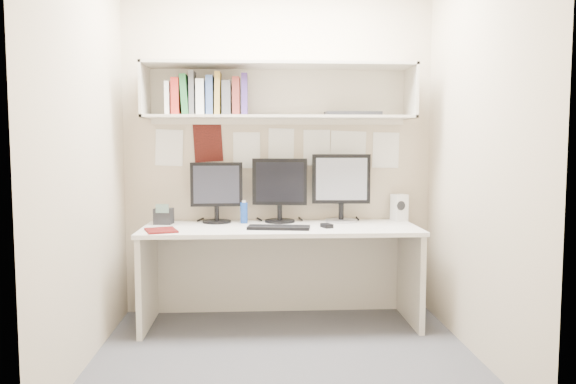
{
  "coord_description": "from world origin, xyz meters",
  "views": [
    {
      "loc": [
        -0.17,
        -3.41,
        1.34
      ],
      "look_at": [
        0.04,
        0.35,
        1.01
      ],
      "focal_mm": 35.0,
      "sensor_mm": 36.0,
      "label": 1
    }
  ],
  "objects": [
    {
      "name": "desk_phone",
      "position": [
        -0.87,
        0.8,
        0.79
      ],
      "size": [
        0.14,
        0.13,
        0.16
      ],
      "rotation": [
        0.0,
        0.0,
        -0.14
      ],
      "color": "black",
      "rests_on": "desk"
    },
    {
      "name": "wall_back",
      "position": [
        0.0,
        1.0,
        1.3
      ],
      "size": [
        2.4,
        0.02,
        2.6
      ],
      "primitive_type": "cube",
      "color": "#BCAB90",
      "rests_on": "ground"
    },
    {
      "name": "keyboard",
      "position": [
        -0.02,
        0.52,
        0.74
      ],
      "size": [
        0.45,
        0.21,
        0.02
      ],
      "primitive_type": "cube",
      "rotation": [
        0.0,
        0.0,
        -0.14
      ],
      "color": "black",
      "rests_on": "desk"
    },
    {
      "name": "wall_right",
      "position": [
        1.2,
        0.0,
        1.3
      ],
      "size": [
        0.02,
        2.0,
        2.6
      ],
      "primitive_type": "cube",
      "color": "#BCAB90",
      "rests_on": "ground"
    },
    {
      "name": "mouse",
      "position": [
        0.33,
        0.56,
        0.74
      ],
      "size": [
        0.09,
        0.11,
        0.03
      ],
      "primitive_type": "cube",
      "rotation": [
        0.0,
        0.0,
        0.38
      ],
      "color": "black",
      "rests_on": "desk"
    },
    {
      "name": "wall_front",
      "position": [
        0.0,
        -1.0,
        1.3
      ],
      "size": [
        2.4,
        0.02,
        2.6
      ],
      "primitive_type": "cube",
      "color": "#BCAB90",
      "rests_on": "ground"
    },
    {
      "name": "monitor_center",
      "position": [
        0.0,
        0.87,
        0.99
      ],
      "size": [
        0.42,
        0.23,
        0.49
      ],
      "rotation": [
        0.0,
        0.0,
        -0.13
      ],
      "color": "black",
      "rests_on": "desk"
    },
    {
      "name": "monitor_right",
      "position": [
        0.48,
        0.87,
        1.01
      ],
      "size": [
        0.45,
        0.25,
        0.52
      ],
      "rotation": [
        0.0,
        0.0,
        -0.05
      ],
      "color": "#A5A5AA",
      "rests_on": "desk"
    },
    {
      "name": "maroon_notebook",
      "position": [
        -0.83,
        0.46,
        0.74
      ],
      "size": [
        0.26,
        0.29,
        0.01
      ],
      "primitive_type": "cube",
      "rotation": [
        0.0,
        0.0,
        0.33
      ],
      "color": "#520E0E",
      "rests_on": "desk"
    },
    {
      "name": "floor",
      "position": [
        0.0,
        0.0,
        0.0
      ],
      "size": [
        2.4,
        2.0,
        0.01
      ],
      "primitive_type": "cube",
      "color": "#444448",
      "rests_on": "ground"
    },
    {
      "name": "wall_left",
      "position": [
        -1.2,
        0.0,
        1.3
      ],
      "size": [
        0.02,
        2.0,
        2.6
      ],
      "primitive_type": "cube",
      "color": "#BCAB90",
      "rests_on": "ground"
    },
    {
      "name": "pinned_papers",
      "position": [
        0.0,
        0.99,
        1.25
      ],
      "size": [
        1.92,
        0.01,
        0.48
      ],
      "primitive_type": null,
      "color": "white",
      "rests_on": "wall_back"
    },
    {
      "name": "blue_bottle",
      "position": [
        -0.27,
        0.82,
        0.81
      ],
      "size": [
        0.06,
        0.06,
        0.17
      ],
      "color": "navy",
      "rests_on": "desk"
    },
    {
      "name": "overhead_hutch",
      "position": [
        0.0,
        0.86,
        1.72
      ],
      "size": [
        2.0,
        0.38,
        0.4
      ],
      "color": "beige",
      "rests_on": "wall_back"
    },
    {
      "name": "book_stack",
      "position": [
        -0.53,
        0.8,
        1.68
      ],
      "size": [
        0.59,
        0.2,
        0.32
      ],
      "color": "silver",
      "rests_on": "overhead_hutch"
    },
    {
      "name": "hutch_tray",
      "position": [
        0.55,
        0.77,
        1.55
      ],
      "size": [
        0.42,
        0.17,
        0.03
      ],
      "primitive_type": "cube",
      "rotation": [
        0.0,
        0.0,
        0.02
      ],
      "color": "black",
      "rests_on": "overhead_hutch"
    },
    {
      "name": "desk",
      "position": [
        0.0,
        0.65,
        0.37
      ],
      "size": [
        2.0,
        0.7,
        0.73
      ],
      "color": "silver",
      "rests_on": "floor"
    },
    {
      "name": "speaker",
      "position": [
        0.94,
        0.89,
        0.83
      ],
      "size": [
        0.13,
        0.13,
        0.21
      ],
      "rotation": [
        0.0,
        0.0,
        0.32
      ],
      "color": "silver",
      "rests_on": "desk"
    },
    {
      "name": "monitor_left",
      "position": [
        -0.48,
        0.87,
        0.98
      ],
      "size": [
        0.4,
        0.22,
        0.46
      ],
      "rotation": [
        0.0,
        0.0,
        0.03
      ],
      "color": "black",
      "rests_on": "desk"
    }
  ]
}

